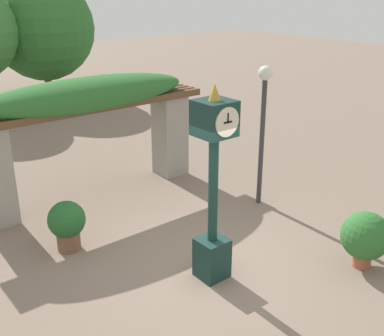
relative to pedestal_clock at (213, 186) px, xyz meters
The scene contains 6 objects.
ground_plane 1.58m from the pedestal_clock, 75.77° to the left, with size 60.00×60.00×0.00m, color #7F6B5B.
pedestal_clock is the anchor object (origin of this frame).
pergola 4.00m from the pedestal_clock, 89.09° to the left, with size 5.40×1.24×2.60m.
potted_plant_near_left 2.70m from the pedestal_clock, 32.50° to the right, with size 0.80×0.80×0.96m.
potted_plant_near_right 2.81m from the pedestal_clock, 122.55° to the left, with size 0.65×0.65×0.91m.
lamp_post 2.99m from the pedestal_clock, 29.06° to the left, with size 0.29×0.29×2.90m.
Camera 1 is at (-4.44, -5.15, 4.40)m, focal length 45.00 mm.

